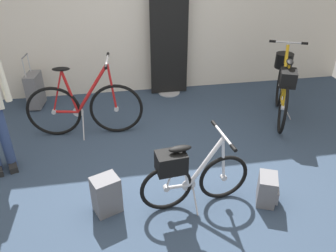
# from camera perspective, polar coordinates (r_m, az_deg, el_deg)

# --- Properties ---
(ground_plane) EXTENTS (7.30, 7.30, 0.00)m
(ground_plane) POSITION_cam_1_polar(r_m,az_deg,el_deg) (3.97, -1.20, -8.06)
(ground_plane) COLOR #2D3D51
(back_wall) EXTENTS (7.30, 0.10, 2.65)m
(back_wall) POSITION_cam_1_polar(r_m,az_deg,el_deg) (5.62, -5.35, 18.61)
(back_wall) COLOR silver
(back_wall) RESTS_ON ground_plane
(floor_banner_stand) EXTENTS (0.60, 0.36, 1.72)m
(floor_banner_stand) POSITION_cam_1_polar(r_m,az_deg,el_deg) (5.57, 0.19, 12.76)
(floor_banner_stand) COLOR #B7B7BC
(floor_banner_stand) RESTS_ON ground_plane
(folding_bike_foreground) EXTENTS (1.13, 0.53, 0.80)m
(folding_bike_foreground) POSITION_cam_1_polar(r_m,az_deg,el_deg) (3.36, 3.47, -8.06)
(folding_bike_foreground) COLOR black
(folding_bike_foreground) RESTS_ON ground_plane
(display_bike_left) EXTENTS (0.70, 1.41, 1.05)m
(display_bike_left) POSITION_cam_1_polar(r_m,az_deg,el_deg) (5.19, 18.66, 6.71)
(display_bike_left) COLOR black
(display_bike_left) RESTS_ON ground_plane
(display_bike_right) EXTENTS (1.52, 0.53, 1.05)m
(display_bike_right) POSITION_cam_1_polar(r_m,az_deg,el_deg) (4.64, -13.67, 2.99)
(display_bike_right) COLOR black
(display_bike_right) RESTS_ON ground_plane
(rolling_suitcase) EXTENTS (0.23, 0.38, 0.83)m
(rolling_suitcase) POSITION_cam_1_polar(r_m,az_deg,el_deg) (5.67, -21.31, 5.63)
(rolling_suitcase) COLOR slate
(rolling_suitcase) RESTS_ON ground_plane
(backpack_on_floor) EXTENTS (0.28, 0.31, 0.31)m
(backpack_on_floor) POSITION_cam_1_polar(r_m,az_deg,el_deg) (3.67, 16.21, -10.11)
(backpack_on_floor) COLOR slate
(backpack_on_floor) RESTS_ON ground_plane
(handbag_on_floor) EXTENTS (0.31, 0.30, 0.40)m
(handbag_on_floor) POSITION_cam_1_polar(r_m,az_deg,el_deg) (3.46, -10.27, -11.19)
(handbag_on_floor) COLOR slate
(handbag_on_floor) RESTS_ON ground_plane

